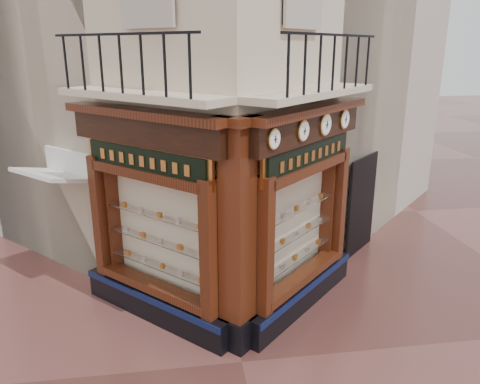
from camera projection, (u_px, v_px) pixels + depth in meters
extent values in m
plane|color=#4B2723|center=(242.00, 362.00, 7.70)|extent=(80.00, 80.00, 0.00)
cube|color=beige|center=(206.00, 4.00, 11.73)|extent=(11.31, 11.31, 12.00)
cube|color=#B5AA9E|center=(117.00, 28.00, 13.87)|extent=(11.31, 11.31, 11.00)
cube|color=#B5AA9E|center=(279.00, 29.00, 14.56)|extent=(11.31, 11.31, 11.00)
cube|color=black|center=(155.00, 305.00, 8.87)|extent=(2.72, 2.72, 0.55)
cube|color=#0B1439|center=(147.00, 299.00, 8.66)|extent=(2.50, 2.50, 0.12)
cube|color=#341609|center=(210.00, 251.00, 7.63)|extent=(0.37, 0.37, 2.45)
cube|color=#341609|center=(102.00, 216.00, 9.22)|extent=(0.37, 0.37, 2.45)
cube|color=#F5E6BA|center=(164.00, 228.00, 8.68)|extent=(1.80, 1.80, 2.10)
cube|color=black|center=(145.00, 131.00, 7.90)|extent=(2.69, 2.69, 0.50)
cube|color=#341609|center=(141.00, 113.00, 7.75)|extent=(2.86, 2.86, 0.14)
cube|color=black|center=(302.00, 294.00, 9.27)|extent=(2.72, 2.72, 0.55)
cube|color=#0B1439|center=(311.00, 287.00, 9.09)|extent=(2.50, 2.50, 0.12)
cube|color=#341609|center=(264.00, 248.00, 7.75)|extent=(0.37, 0.37, 2.45)
cube|color=#341609|center=(337.00, 204.00, 9.89)|extent=(0.37, 0.37, 2.45)
cube|color=#F5E6BA|center=(290.00, 221.00, 9.02)|extent=(1.80, 1.80, 2.10)
cube|color=black|center=(308.00, 127.00, 8.29)|extent=(2.69, 2.69, 0.50)
cube|color=#341609|center=(312.00, 110.00, 8.16)|extent=(2.86, 2.86, 0.14)
cube|color=black|center=(238.00, 330.00, 8.09)|extent=(0.78, 0.78, 0.55)
cube|color=#341609|center=(237.00, 227.00, 7.51)|extent=(0.64, 0.64, 3.50)
cube|color=#341609|center=(237.00, 120.00, 7.01)|extent=(0.85, 0.85, 0.14)
cube|color=beige|center=(139.00, 96.00, 7.65)|extent=(2.97, 2.97, 0.12)
cube|color=black|center=(118.00, 34.00, 7.11)|extent=(2.36, 2.36, 0.04)
cube|color=beige|center=(314.00, 93.00, 8.06)|extent=(2.97, 2.97, 0.12)
cube|color=black|center=(335.00, 35.00, 7.59)|extent=(2.36, 2.36, 0.04)
cylinder|color=#AE8C3A|center=(273.00, 139.00, 7.13)|extent=(0.27, 0.27, 0.33)
cylinder|color=white|center=(275.00, 139.00, 7.11)|extent=(0.22, 0.22, 0.29)
cube|color=black|center=(276.00, 139.00, 7.10)|extent=(0.02, 0.02, 0.11)
cube|color=black|center=(276.00, 139.00, 7.10)|extent=(0.07, 0.07, 0.01)
cylinder|color=#AE8C3A|center=(303.00, 131.00, 7.82)|extent=(0.29, 0.29, 0.36)
cylinder|color=white|center=(304.00, 131.00, 7.81)|extent=(0.24, 0.24, 0.31)
cube|color=black|center=(305.00, 131.00, 7.80)|extent=(0.02, 0.02, 0.12)
cube|color=black|center=(305.00, 131.00, 7.80)|extent=(0.07, 0.07, 0.01)
cylinder|color=#AE8C3A|center=(325.00, 125.00, 8.45)|extent=(0.33, 0.33, 0.41)
cylinder|color=white|center=(326.00, 125.00, 8.43)|extent=(0.27, 0.27, 0.36)
cube|color=black|center=(327.00, 125.00, 8.42)|extent=(0.02, 0.02, 0.14)
cube|color=black|center=(327.00, 125.00, 8.42)|extent=(0.08, 0.08, 0.01)
cylinder|color=#AE8C3A|center=(344.00, 119.00, 9.07)|extent=(0.30, 0.30, 0.38)
cylinder|color=white|center=(345.00, 119.00, 9.05)|extent=(0.24, 0.24, 0.32)
cube|color=black|center=(346.00, 119.00, 9.04)|extent=(0.02, 0.02, 0.13)
cube|color=black|center=(346.00, 119.00, 9.04)|extent=(0.08, 0.08, 0.01)
cube|color=#C37F39|center=(145.00, 160.00, 8.02)|extent=(2.19, 2.19, 0.59)
cube|color=black|center=(144.00, 161.00, 7.98)|extent=(2.04, 2.04, 0.44)
cube|color=#C37F39|center=(309.00, 155.00, 8.42)|extent=(2.20, 2.20, 0.59)
cube|color=black|center=(311.00, 155.00, 8.39)|extent=(2.05, 2.05, 0.44)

